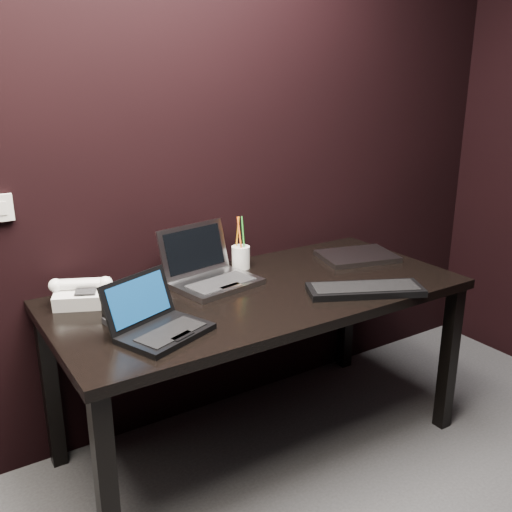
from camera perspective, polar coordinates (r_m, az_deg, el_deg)
wall_back at (r=2.43m, az=-10.85°, el=10.60°), size 4.00×0.00×4.00m
desk at (r=2.39m, az=0.44°, el=-5.13°), size 1.70×0.80×0.74m
netbook at (r=1.99m, az=-9.78°, el=-6.63°), size 0.37×0.35×0.19m
silver_laptop at (r=2.41m, az=-4.57°, el=-1.78°), size 0.39×0.36×0.23m
ext_keyboard at (r=2.36m, az=10.86°, el=-3.31°), size 0.49×0.35×0.03m
closed_laptop at (r=2.79m, az=10.08°, el=-0.02°), size 0.40×0.33×0.02m
desk_phone at (r=2.30m, az=-17.00°, el=-3.57°), size 0.25×0.25×0.12m
mobile_phone at (r=2.11m, az=-14.38°, el=-5.44°), size 0.07×0.06×0.10m
pen_cup at (r=2.60m, az=-1.54°, el=-0.03°), size 0.11×0.11×0.24m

